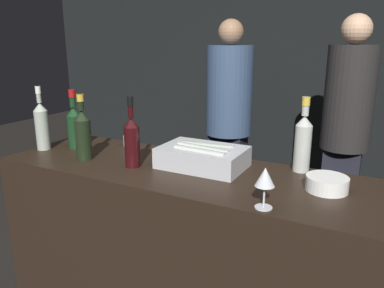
{
  "coord_description": "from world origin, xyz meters",
  "views": [
    {
      "loc": [
        0.79,
        -1.16,
        1.61
      ],
      "look_at": [
        0.0,
        0.33,
        1.15
      ],
      "focal_mm": 35.0,
      "sensor_mm": 36.0,
      "label": 1
    }
  ],
  "objects_px": {
    "ice_bin_with_bottles": "(203,156)",
    "champagne_bottle": "(83,133)",
    "red_wine_bottle_burgundy": "(74,125)",
    "white_wine_bottle": "(42,124)",
    "person_in_hoodie": "(229,115)",
    "person_blond_tee": "(346,125)",
    "wine_glass": "(265,178)",
    "candle_votive": "(129,141)",
    "rose_wine_bottle": "(303,141)",
    "bowl_white": "(327,183)",
    "red_wine_bottle_black_foil": "(132,140)"
  },
  "relations": [
    {
      "from": "person_in_hoodie",
      "to": "red_wine_bottle_black_foil",
      "type": "bearing_deg",
      "value": -145.21
    },
    {
      "from": "red_wine_bottle_burgundy",
      "to": "person_blond_tee",
      "type": "relative_size",
      "value": 0.18
    },
    {
      "from": "wine_glass",
      "to": "candle_votive",
      "type": "relative_size",
      "value": 2.22
    },
    {
      "from": "person_in_hoodie",
      "to": "red_wine_bottle_burgundy",
      "type": "bearing_deg",
      "value": -163.41
    },
    {
      "from": "ice_bin_with_bottles",
      "to": "champagne_bottle",
      "type": "xyz_separation_m",
      "value": [
        -0.59,
        -0.17,
        0.08
      ]
    },
    {
      "from": "ice_bin_with_bottles",
      "to": "rose_wine_bottle",
      "type": "xyz_separation_m",
      "value": [
        0.43,
        0.16,
        0.09
      ]
    },
    {
      "from": "candle_votive",
      "to": "white_wine_bottle",
      "type": "xyz_separation_m",
      "value": [
        -0.39,
        -0.27,
        0.11
      ]
    },
    {
      "from": "ice_bin_with_bottles",
      "to": "white_wine_bottle",
      "type": "bearing_deg",
      "value": -171.61
    },
    {
      "from": "person_blond_tee",
      "to": "ice_bin_with_bottles",
      "type": "bearing_deg",
      "value": -157.06
    },
    {
      "from": "person_in_hoodie",
      "to": "white_wine_bottle",
      "type": "bearing_deg",
      "value": -167.2
    },
    {
      "from": "champagne_bottle",
      "to": "red_wine_bottle_burgundy",
      "type": "bearing_deg",
      "value": 144.6
    },
    {
      "from": "red_wine_bottle_burgundy",
      "to": "white_wine_bottle",
      "type": "bearing_deg",
      "value": -141.65
    },
    {
      "from": "white_wine_bottle",
      "to": "person_blond_tee",
      "type": "xyz_separation_m",
      "value": [
        1.42,
        1.54,
        -0.16
      ]
    },
    {
      "from": "candle_votive",
      "to": "rose_wine_bottle",
      "type": "relative_size",
      "value": 0.2
    },
    {
      "from": "red_wine_bottle_black_foil",
      "to": "person_in_hoodie",
      "type": "relative_size",
      "value": 0.19
    },
    {
      "from": "red_wine_bottle_burgundy",
      "to": "person_in_hoodie",
      "type": "xyz_separation_m",
      "value": [
        0.33,
        1.47,
        -0.16
      ]
    },
    {
      "from": "wine_glass",
      "to": "candle_votive",
      "type": "height_order",
      "value": "wine_glass"
    },
    {
      "from": "bowl_white",
      "to": "red_wine_bottle_burgundy",
      "type": "xyz_separation_m",
      "value": [
        -1.36,
        0.0,
        0.1
      ]
    },
    {
      "from": "ice_bin_with_bottles",
      "to": "champagne_bottle",
      "type": "bearing_deg",
      "value": -164.13
    },
    {
      "from": "rose_wine_bottle",
      "to": "red_wine_bottle_burgundy",
      "type": "relative_size",
      "value": 1.05
    },
    {
      "from": "red_wine_bottle_burgundy",
      "to": "rose_wine_bottle",
      "type": "bearing_deg",
      "value": 8.97
    },
    {
      "from": "person_blond_tee",
      "to": "person_in_hoodie",
      "type": "bearing_deg",
      "value": 129.87
    },
    {
      "from": "ice_bin_with_bottles",
      "to": "bowl_white",
      "type": "distance_m",
      "value": 0.57
    },
    {
      "from": "bowl_white",
      "to": "wine_glass",
      "type": "height_order",
      "value": "wine_glass"
    },
    {
      "from": "bowl_white",
      "to": "champagne_bottle",
      "type": "bearing_deg",
      "value": -173.27
    },
    {
      "from": "ice_bin_with_bottles",
      "to": "person_blond_tee",
      "type": "relative_size",
      "value": 0.22
    },
    {
      "from": "bowl_white",
      "to": "rose_wine_bottle",
      "type": "xyz_separation_m",
      "value": [
        -0.14,
        0.19,
        0.11
      ]
    },
    {
      "from": "person_in_hoodie",
      "to": "person_blond_tee",
      "type": "distance_m",
      "value": 0.96
    },
    {
      "from": "ice_bin_with_bottles",
      "to": "white_wine_bottle",
      "type": "distance_m",
      "value": 0.94
    },
    {
      "from": "bowl_white",
      "to": "red_wine_bottle_burgundy",
      "type": "height_order",
      "value": "red_wine_bottle_burgundy"
    },
    {
      "from": "person_blond_tee",
      "to": "red_wine_bottle_burgundy",
      "type": "bearing_deg",
      "value": -179.49
    },
    {
      "from": "wine_glass",
      "to": "candle_votive",
      "type": "bearing_deg",
      "value": 154.46
    },
    {
      "from": "person_in_hoodie",
      "to": "candle_votive",
      "type": "bearing_deg",
      "value": -154.28
    },
    {
      "from": "red_wine_bottle_black_foil",
      "to": "person_in_hoodie",
      "type": "xyz_separation_m",
      "value": [
        -0.16,
        1.59,
        -0.16
      ]
    },
    {
      "from": "bowl_white",
      "to": "person_blond_tee",
      "type": "distance_m",
      "value": 1.43
    },
    {
      "from": "bowl_white",
      "to": "wine_glass",
      "type": "relative_size",
      "value": 1.09
    },
    {
      "from": "red_wine_bottle_burgundy",
      "to": "bowl_white",
      "type": "bearing_deg",
      "value": -0.08
    },
    {
      "from": "rose_wine_bottle",
      "to": "person_blond_tee",
      "type": "distance_m",
      "value": 1.25
    },
    {
      "from": "bowl_white",
      "to": "person_blond_tee",
      "type": "height_order",
      "value": "person_blond_tee"
    },
    {
      "from": "white_wine_bottle",
      "to": "person_in_hoodie",
      "type": "xyz_separation_m",
      "value": [
        0.46,
        1.58,
        -0.17
      ]
    },
    {
      "from": "red_wine_bottle_burgundy",
      "to": "wine_glass",
      "type": "bearing_deg",
      "value": -13.31
    },
    {
      "from": "white_wine_bottle",
      "to": "person_blond_tee",
      "type": "height_order",
      "value": "person_blond_tee"
    },
    {
      "from": "wine_glass",
      "to": "red_wine_bottle_burgundy",
      "type": "bearing_deg",
      "value": 166.69
    },
    {
      "from": "bowl_white",
      "to": "white_wine_bottle",
      "type": "xyz_separation_m",
      "value": [
        -1.5,
        -0.11,
        0.11
      ]
    },
    {
      "from": "bowl_white",
      "to": "ice_bin_with_bottles",
      "type": "bearing_deg",
      "value": 176.94
    },
    {
      "from": "rose_wine_bottle",
      "to": "person_in_hoodie",
      "type": "xyz_separation_m",
      "value": [
        -0.89,
        1.28,
        -0.18
      ]
    },
    {
      "from": "bowl_white",
      "to": "rose_wine_bottle",
      "type": "height_order",
      "value": "rose_wine_bottle"
    },
    {
      "from": "bowl_white",
      "to": "person_in_hoodie",
      "type": "distance_m",
      "value": 1.8
    },
    {
      "from": "champagne_bottle",
      "to": "red_wine_bottle_burgundy",
      "type": "height_order",
      "value": "champagne_bottle"
    },
    {
      "from": "ice_bin_with_bottles",
      "to": "white_wine_bottle",
      "type": "height_order",
      "value": "white_wine_bottle"
    }
  ]
}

